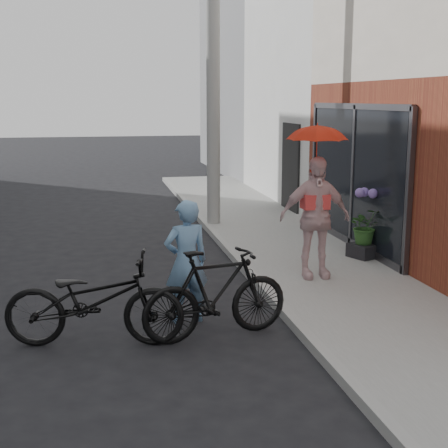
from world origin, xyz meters
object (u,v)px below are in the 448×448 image
object	(u,v)px
bike_right	(216,294)
kimono_woman	(315,217)
officer	(186,262)
bike_left	(94,300)
utility_pole	(213,59)
planter	(364,250)

from	to	relation	value
bike_right	kimono_woman	world-z (taller)	kimono_woman
officer	kimono_woman	bearing A→B (deg)	-161.70
bike_left	kimono_woman	world-z (taller)	kimono_woman
bike_right	kimono_woman	bearing A→B (deg)	-56.54
bike_left	bike_right	bearing A→B (deg)	-82.24
officer	utility_pole	bearing A→B (deg)	-115.60
officer	bike_right	distance (m)	0.69
bike_right	kimono_woman	xyz separation A→B (m)	(1.82, 1.78, 0.48)
officer	bike_right	bearing A→B (deg)	101.06
officer	bike_left	world-z (taller)	officer
kimono_woman	planter	xyz separation A→B (m)	(1.23, 0.92, -0.78)
utility_pole	bike_left	bearing A→B (deg)	-112.50
bike_left	bike_right	xyz separation A→B (m)	(1.36, -0.06, 0.01)
bike_left	kimono_woman	size ratio (longest dim) A/B	1.11
kimono_woman	bike_left	bearing A→B (deg)	-149.07
bike_left	officer	bearing A→B (deg)	-53.66
kimono_woman	planter	world-z (taller)	kimono_woman
utility_pole	kimono_woman	world-z (taller)	utility_pole
bike_left	kimono_woman	bearing A→B (deg)	-51.27
bike_left	planter	xyz separation A→B (m)	(4.40, 2.64, -0.29)
utility_pole	officer	distance (m)	6.30
bike_right	kimono_woman	size ratio (longest dim) A/B	0.98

